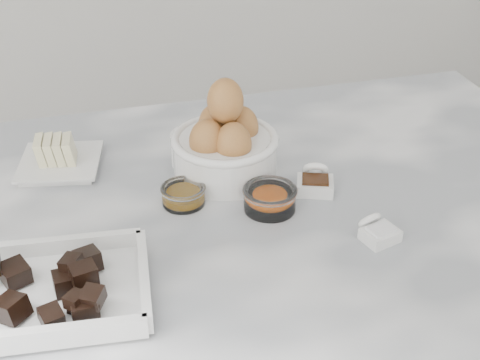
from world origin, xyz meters
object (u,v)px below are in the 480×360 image
(butter_plate, at_px, (58,158))
(egg_bowl, at_px, (225,144))
(zest_bowl, at_px, (270,198))
(honey_bowl, at_px, (183,195))
(sugar_ramekin, at_px, (197,147))
(vanilla_spoon, at_px, (315,181))
(chocolate_dish, at_px, (52,286))
(salt_spoon, at_px, (377,231))

(butter_plate, distance_m, egg_bowl, 0.27)
(egg_bowl, bearing_deg, zest_bowl, -71.33)
(butter_plate, height_order, egg_bowl, egg_bowl)
(honey_bowl, bearing_deg, sugar_ramekin, 67.85)
(egg_bowl, distance_m, vanilla_spoon, 0.15)
(zest_bowl, bearing_deg, butter_plate, 145.80)
(sugar_ramekin, distance_m, vanilla_spoon, 0.20)
(egg_bowl, relative_size, honey_bowl, 2.50)
(zest_bowl, relative_size, vanilla_spoon, 1.03)
(egg_bowl, bearing_deg, honey_bowl, -140.03)
(chocolate_dish, relative_size, vanilla_spoon, 3.11)
(chocolate_dish, distance_m, zest_bowl, 0.34)
(zest_bowl, xyz_separation_m, vanilla_spoon, (0.08, 0.03, -0.01))
(chocolate_dish, bearing_deg, salt_spoon, 2.02)
(butter_plate, xyz_separation_m, zest_bowl, (0.30, -0.20, 0.00))
(chocolate_dish, distance_m, butter_plate, 0.33)
(egg_bowl, distance_m, salt_spoon, 0.28)
(salt_spoon, bearing_deg, sugar_ramekin, 126.39)
(sugar_ramekin, relative_size, egg_bowl, 0.51)
(sugar_ramekin, relative_size, vanilla_spoon, 1.10)
(butter_plate, relative_size, zest_bowl, 1.83)
(chocolate_dish, distance_m, honey_bowl, 0.26)
(sugar_ramekin, distance_m, honey_bowl, 0.12)
(sugar_ramekin, relative_size, salt_spoon, 1.30)
(sugar_ramekin, distance_m, zest_bowl, 0.18)
(sugar_ramekin, height_order, honey_bowl, sugar_ramekin)
(egg_bowl, relative_size, zest_bowl, 2.09)
(sugar_ramekin, xyz_separation_m, egg_bowl, (0.04, -0.04, 0.02))
(butter_plate, distance_m, honey_bowl, 0.23)
(butter_plate, xyz_separation_m, sugar_ramekin, (0.22, -0.04, 0.01))
(butter_plate, bearing_deg, salt_spoon, -36.42)
(vanilla_spoon, bearing_deg, egg_bowl, 145.99)
(chocolate_dish, height_order, butter_plate, chocolate_dish)
(chocolate_dish, relative_size, sugar_ramekin, 2.83)
(sugar_ramekin, bearing_deg, butter_plate, 169.35)
(chocolate_dish, xyz_separation_m, vanilla_spoon, (0.40, 0.16, -0.01))
(sugar_ramekin, bearing_deg, chocolate_dish, -130.22)
(chocolate_dish, bearing_deg, sugar_ramekin, 49.78)
(vanilla_spoon, bearing_deg, salt_spoon, -74.37)
(butter_plate, distance_m, salt_spoon, 0.52)
(chocolate_dish, relative_size, honey_bowl, 3.64)
(sugar_ramekin, height_order, zest_bowl, sugar_ramekin)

